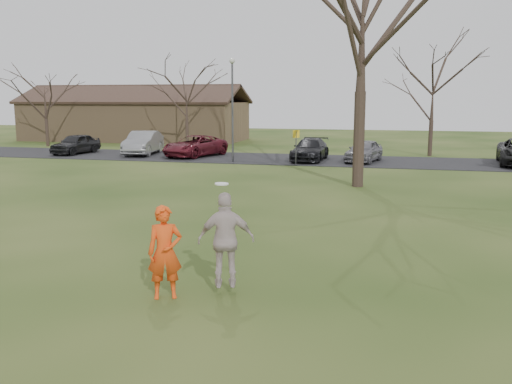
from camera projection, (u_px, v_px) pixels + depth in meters
ground at (208, 301)px, 10.77m from camera, size 120.00×120.00×0.00m
parking_strip at (335, 160)px, 34.70m from camera, size 62.00×6.50×0.04m
player_defender at (165, 252)px, 10.80m from camera, size 0.80×0.69×1.86m
car_0 at (76, 144)px, 38.60m from camera, size 2.06×4.25×1.40m
car_1 at (143, 143)px, 38.09m from camera, size 2.42×5.09×1.61m
car_2 at (195, 146)px, 36.83m from camera, size 3.72×5.51×1.40m
car_3 at (310, 150)px, 34.53m from camera, size 2.08×4.71×1.35m
car_4 at (364, 151)px, 33.73m from camera, size 2.47×4.25×1.36m
catching_play at (226, 240)px, 10.93m from camera, size 1.22×0.80×2.12m
building at (135, 119)px, 51.51m from camera, size 20.60×8.50×5.14m
lamp_post at (232, 97)px, 33.05m from camera, size 0.34×0.34×6.27m
sign_yellow at (296, 141)px, 32.06m from camera, size 0.35×0.35×2.08m
big_tree at (363, 25)px, 23.48m from camera, size 9.00×9.00×14.00m
small_tree_row at (408, 98)px, 37.86m from camera, size 55.00×5.90×8.50m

